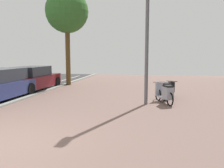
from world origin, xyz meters
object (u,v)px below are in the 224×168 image
Objects in this scene: scooter_near at (165,94)px; parked_car_far at (32,79)px; lamp_post at (147,27)px; scooter_mid at (167,90)px; street_tree at (67,12)px.

parked_car_far reaches higher than scooter_near.
lamp_post reaches higher than scooter_near.
parked_car_far is at bearing 168.06° from scooter_mid.
street_tree reaches higher than parked_car_far.
parked_car_far is 0.81× the size of lamp_post.
lamp_post is 0.87× the size of street_tree.
street_tree reaches higher than scooter_mid.
scooter_mid is 0.32× the size of lamp_post.
lamp_post is at bearing -161.39° from scooter_near.
lamp_post is at bearing -46.82° from street_tree.
lamp_post is (-0.79, -0.27, 2.66)m from scooter_near.
scooter_near is 0.93× the size of scooter_mid.
street_tree is at bearing 138.50° from scooter_near.
street_tree reaches higher than scooter_near.
scooter_near is 7.82m from parked_car_far.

